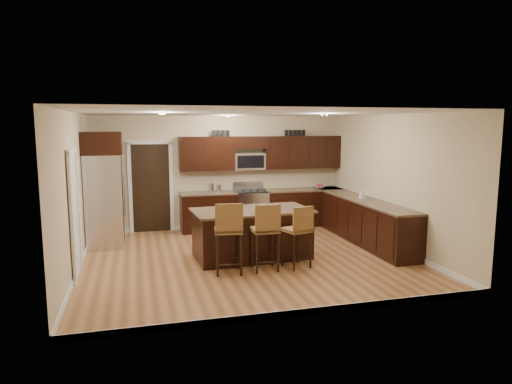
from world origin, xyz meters
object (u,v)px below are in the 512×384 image
object	(u,v)px
stool_right	(299,229)
island	(252,235)
range	(251,209)
refrigerator	(104,188)
stool_mid	(266,229)
stool_left	(229,230)

from	to	relation	value
stool_right	island	bearing A→B (deg)	110.72
range	island	distance (m)	2.48
range	stool_right	distance (m)	3.26
refrigerator	stool_right	bearing A→B (deg)	-36.40
stool_mid	refrigerator	bearing A→B (deg)	139.25
range	stool_right	world-z (taller)	range
range	stool_mid	world-z (taller)	stool_mid
island	stool_left	bearing A→B (deg)	-129.41
stool_mid	range	bearing A→B (deg)	81.50
island	refrigerator	distance (m)	3.25
island	stool_mid	distance (m)	0.90
refrigerator	range	bearing A→B (deg)	13.56
stool_right	refrigerator	world-z (taller)	refrigerator
range	refrigerator	bearing A→B (deg)	-166.44
stool_left	stool_right	bearing A→B (deg)	7.49
stool_right	refrigerator	distance (m)	4.18
range	refrigerator	distance (m)	3.47
stool_left	refrigerator	world-z (taller)	refrigerator
island	stool_left	distance (m)	1.10
island	stool_right	world-z (taller)	stool_right
stool_mid	island	bearing A→B (deg)	93.17
range	stool_mid	bearing A→B (deg)	-99.74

